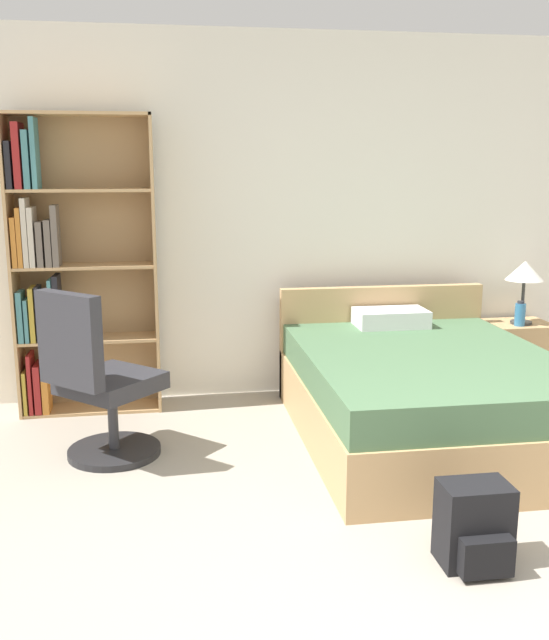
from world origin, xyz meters
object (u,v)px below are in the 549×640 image
Objects in this scene: office_chair at (99,385)px; bed at (423,392)px; water_bottle at (520,314)px; table_lamp at (525,273)px; nightstand at (517,356)px; backpack_black at (475,527)px; bookshelf at (65,268)px.

bed is at bearing 1.97° from office_chair.
bed reaches higher than water_bottle.
office_chair is 3.16m from table_lamp.
office_chair reaches higher than bed.
backpack_black is (-1.36, -2.27, -0.09)m from nightstand.
bed is at bearing -144.13° from water_bottle.
table_lamp is at bearing 58.97° from backpack_black.
backpack_black is (-1.34, -2.24, -0.73)m from table_lamp.
water_bottle reaches higher than backpack_black.
nightstand is at bearing 59.19° from backpack_black.
bed is 1.94× the size of office_chair.
nightstand is (3.29, -0.02, -0.75)m from bookshelf.
table_lamp reaches higher than bed.
water_bottle is (2.96, 0.79, 0.16)m from office_chair.
bed is at bearing -143.17° from table_lamp.
backpack_black is at bearing -120.86° from water_bottle.
nightstand is (3.02, 0.89, -0.19)m from office_chair.
table_lamp is (-0.01, -0.04, 0.64)m from nightstand.
office_chair is 3.15m from nightstand.
office_chair is 2.80× the size of backpack_black.
office_chair is at bearing 140.24° from backpack_black.
office_chair reaches higher than water_bottle.
bookshelf is 5.56× the size of backpack_black.
nightstand is 1.44× the size of backpack_black.
office_chair is 5.48× the size of water_bottle.
bed is at bearing -142.13° from nightstand.
water_bottle is (-0.06, -0.10, 0.35)m from nightstand.
water_bottle is at bearing 14.97° from office_chair.
bookshelf reaches higher than table_lamp.
table_lamp reaches higher than nightstand.
water_bottle is (1.00, 0.72, 0.32)m from bed.
nightstand is at bearing 37.87° from bed.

